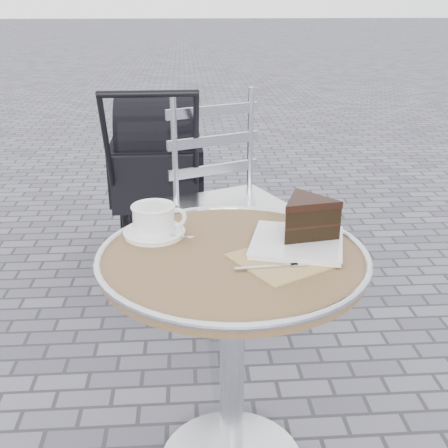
{
  "coord_description": "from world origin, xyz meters",
  "views": [
    {
      "loc": [
        -0.12,
        -1.33,
        1.36
      ],
      "look_at": [
        -0.02,
        0.09,
        0.78
      ],
      "focal_mm": 45.0,
      "sensor_mm": 36.0,
      "label": 1
    }
  ],
  "objects": [
    {
      "name": "bistro_chair",
      "position": [
        0.04,
        1.04,
        0.61
      ],
      "size": [
        0.58,
        0.58,
        0.99
      ],
      "rotation": [
        0.0,
        0.0,
        0.4
      ],
      "color": "silver",
      "rests_on": "ground"
    },
    {
      "name": "cafe_table",
      "position": [
        0.0,
        0.0,
        0.57
      ],
      "size": [
        0.72,
        0.72,
        0.74
      ],
      "color": "silver",
      "rests_on": "ground"
    },
    {
      "name": "cake_plate_set",
      "position": [
        0.2,
        0.06,
        0.79
      ],
      "size": [
        0.35,
        0.37,
        0.13
      ],
      "rotation": [
        0.0,
        0.0,
        -0.26
      ],
      "color": "tan",
      "rests_on": "cafe_table"
    },
    {
      "name": "baby_stroller",
      "position": [
        -0.27,
        1.56,
        0.45
      ],
      "size": [
        0.48,
        0.98,
        1.01
      ],
      "rotation": [
        0.0,
        0.0,
        0.02
      ],
      "color": "black",
      "rests_on": "ground"
    },
    {
      "name": "cappuccino_set",
      "position": [
        -0.21,
        0.14,
        0.77
      ],
      "size": [
        0.19,
        0.17,
        0.09
      ],
      "rotation": [
        0.0,
        0.0,
        0.1
      ],
      "color": "white",
      "rests_on": "cafe_table"
    }
  ]
}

